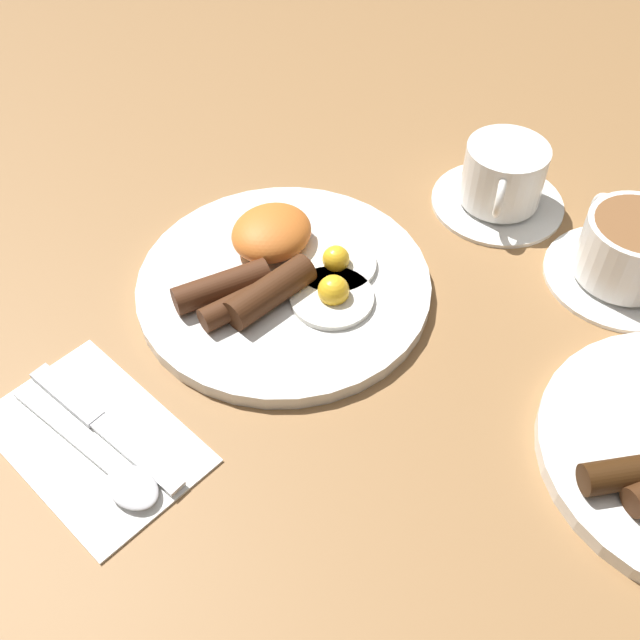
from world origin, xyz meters
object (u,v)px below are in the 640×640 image
Objects in this scene: teacup_near at (502,181)px; breakfast_plate_near at (282,278)px; teacup_far at (628,253)px; knife at (96,419)px; spoon at (117,475)px.

breakfast_plate_near is at bearing -22.65° from teacup_near.
breakfast_plate_near is 0.33m from teacup_far.
knife is (0.44, -0.27, -0.03)m from teacup_far.
teacup_near is at bearing 82.58° from spoon.
teacup_far is at bearing 81.17° from teacup_near.
teacup_near is (-0.24, 0.10, 0.02)m from breakfast_plate_near.
knife is at bearing -31.80° from teacup_far.
knife is at bearing 156.01° from spoon.
teacup_far reaches higher than knife.
teacup_far is 0.51m from knife.
teacup_far reaches higher than breakfast_plate_near.
teacup_near is 0.79× the size of knife.
teacup_far is 0.86× the size of spoon.
teacup_near reaches higher than spoon.
breakfast_plate_near is at bearing 86.70° from knife.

